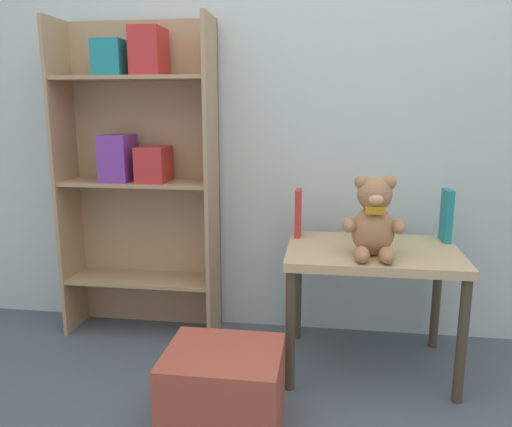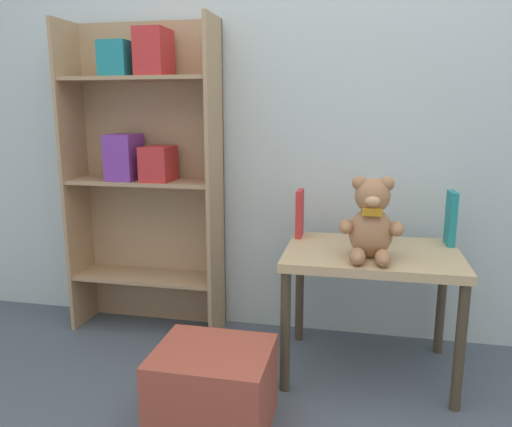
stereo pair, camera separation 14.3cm
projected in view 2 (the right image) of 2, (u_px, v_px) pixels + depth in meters
The scene contains 8 objects.
wall_back at pixel (325, 77), 2.32m from camera, with size 4.80×0.06×2.50m.
bookshelf_side at pixel (146, 160), 2.44m from camera, with size 0.75×0.25×1.51m.
display_table at pixel (371, 267), 2.06m from camera, with size 0.71×0.52×0.53m.
teddy_bear at pixel (371, 222), 1.91m from camera, with size 0.25×0.22×0.32m.
book_standing_red at pixel (300, 213), 2.25m from camera, with size 0.03×0.11×0.21m, color red.
book_standing_blue at pixel (373, 216), 2.19m from camera, with size 0.02×0.11×0.22m, color #2D51B7.
book_standing_teal at pixel (451, 218), 2.11m from camera, with size 0.03×0.11×0.23m, color teal.
storage_bin at pixel (213, 389), 1.74m from camera, with size 0.40×0.35×0.29m.
Camera 2 is at (0.18, -0.95, 1.11)m, focal length 35.00 mm.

